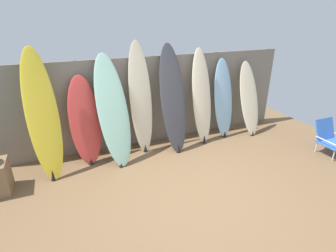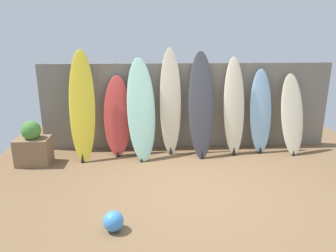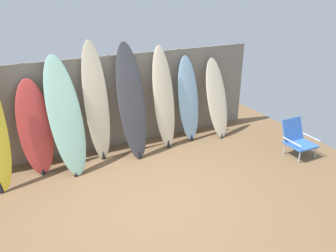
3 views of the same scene
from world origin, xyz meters
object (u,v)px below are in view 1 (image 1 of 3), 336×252
object	(u,v)px
surfboard_charcoal_4	(173,100)
surfboard_cream_5	(202,97)
surfboard_yellow_0	(42,116)
surfboard_seafoam_2	(113,111)
beach_chair	(330,137)
surfboard_skyblue_6	(223,99)
surfboard_red_1	(85,121)
surfboard_cream_3	(141,99)
surfboard_cream_7	(249,99)

from	to	relation	value
surfboard_charcoal_4	surfboard_cream_5	bearing A→B (deg)	6.19
surfboard_yellow_0	surfboard_charcoal_4	xyz separation A→B (m)	(2.32, 0.05, -0.03)
surfboard_seafoam_2	beach_chair	bearing A→B (deg)	-19.23
surfboard_skyblue_6	beach_chair	bearing A→B (deg)	-45.93
surfboard_yellow_0	surfboard_cream_5	xyz separation A→B (m)	(3.00, 0.12, -0.08)
surfboard_yellow_0	surfboard_cream_5	size ratio (longest dim) A/B	1.08
surfboard_seafoam_2	beach_chair	size ratio (longest dim) A/B	2.99
surfboard_yellow_0	surfboard_red_1	world-z (taller)	surfboard_yellow_0
surfboard_cream_3	surfboard_skyblue_6	bearing A→B (deg)	-1.48
surfboard_seafoam_2	surfboard_cream_3	bearing A→B (deg)	20.15
surfboard_seafoam_2	surfboard_skyblue_6	distance (m)	2.45
surfboard_yellow_0	surfboard_cream_3	world-z (taller)	surfboard_cream_3
surfboard_red_1	surfboard_cream_7	bearing A→B (deg)	-1.58
surfboard_cream_3	surfboard_charcoal_4	size ratio (longest dim) A/B	1.03
surfboard_red_1	surfboard_cream_7	size ratio (longest dim) A/B	0.99
surfboard_cream_3	surfboard_skyblue_6	size ratio (longest dim) A/B	1.25
surfboard_yellow_0	surfboard_charcoal_4	bearing A→B (deg)	1.23
surfboard_cream_5	surfboard_cream_3	bearing A→B (deg)	175.65
surfboard_seafoam_2	surfboard_cream_7	bearing A→B (deg)	1.27
surfboard_cream_5	surfboard_cream_7	distance (m)	1.21
surfboard_skyblue_6	beach_chair	world-z (taller)	surfboard_skyblue_6
surfboard_charcoal_4	beach_chair	xyz separation A→B (m)	(2.75, -1.42, -0.69)
surfboard_yellow_0	surfboard_skyblue_6	xyz separation A→B (m)	(3.58, 0.17, -0.20)
surfboard_charcoal_4	surfboard_cream_5	xyz separation A→B (m)	(0.68, 0.07, -0.05)
surfboard_seafoam_2	surfboard_charcoal_4	size ratio (longest dim) A/B	0.94
surfboard_cream_7	surfboard_red_1	bearing A→B (deg)	178.42
surfboard_charcoal_4	surfboard_skyblue_6	size ratio (longest dim) A/B	1.21
surfboard_red_1	surfboard_seafoam_2	size ratio (longest dim) A/B	0.82
surfboard_red_1	surfboard_yellow_0	bearing A→B (deg)	-165.14
surfboard_cream_3	surfboard_charcoal_4	distance (m)	0.63
surfboard_cream_7	beach_chair	bearing A→B (deg)	-59.02
surfboard_seafoam_2	surfboard_skyblue_6	world-z (taller)	surfboard_seafoam_2
surfboard_skyblue_6	surfboard_charcoal_4	bearing A→B (deg)	-174.38
surfboard_seafoam_2	surfboard_skyblue_6	size ratio (longest dim) A/B	1.14
surfboard_cream_3	surfboard_skyblue_6	xyz separation A→B (m)	(1.86, -0.05, -0.21)
surfboard_red_1	surfboard_cream_7	xyz separation A→B (m)	(3.55, -0.10, 0.00)
beach_chair	surfboard_cream_5	bearing A→B (deg)	135.07
surfboard_yellow_0	surfboard_skyblue_6	size ratio (longest dim) A/B	1.24
surfboard_yellow_0	surfboard_skyblue_6	world-z (taller)	surfboard_yellow_0
surfboard_yellow_0	beach_chair	size ratio (longest dim) A/B	3.24
surfboard_seafoam_2	surfboard_charcoal_4	distance (m)	1.19
surfboard_red_1	beach_chair	bearing A→B (deg)	-19.20
surfboard_yellow_0	surfboard_seafoam_2	xyz separation A→B (m)	(1.13, 0.01, -0.08)
surfboard_yellow_0	surfboard_cream_3	xyz separation A→B (m)	(1.72, 0.22, 0.00)
surfboard_seafoam_2	surfboard_charcoal_4	xyz separation A→B (m)	(1.19, 0.04, 0.05)
surfboard_yellow_0	surfboard_cream_5	world-z (taller)	surfboard_yellow_0
surfboard_seafoam_2	surfboard_red_1	bearing A→B (deg)	161.04
surfboard_cream_3	surfboard_skyblue_6	world-z (taller)	surfboard_cream_3
surfboard_red_1	surfboard_skyblue_6	size ratio (longest dim) A/B	0.93
surfboard_seafoam_2	surfboard_cream_5	bearing A→B (deg)	3.61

